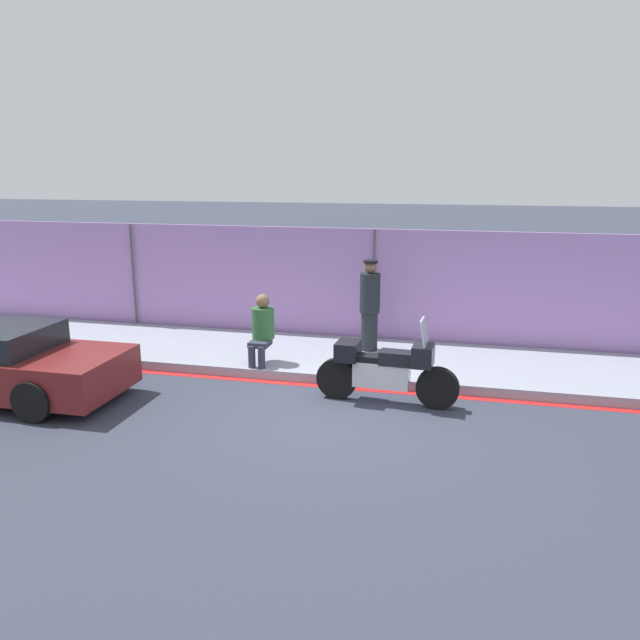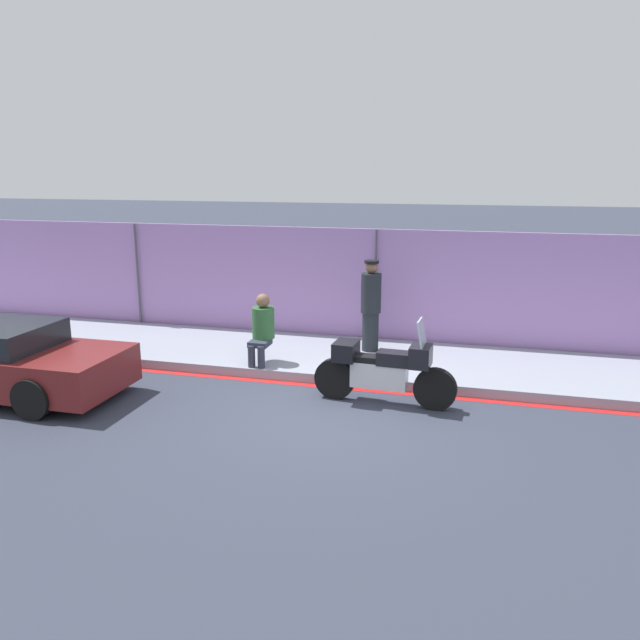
{
  "view_description": "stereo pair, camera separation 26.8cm",
  "coord_description": "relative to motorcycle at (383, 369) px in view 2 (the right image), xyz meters",
  "views": [
    {
      "loc": [
        1.92,
        -8.84,
        3.74
      ],
      "look_at": [
        -0.7,
        2.13,
        0.99
      ],
      "focal_mm": 35.0,
      "sensor_mm": 36.0,
      "label": 1
    },
    {
      "loc": [
        2.18,
        -8.77,
        3.74
      ],
      "look_at": [
        -0.7,
        2.13,
        0.99
      ],
      "focal_mm": 35.0,
      "sensor_mm": 36.0,
      "label": 2
    }
  ],
  "objects": [
    {
      "name": "person_seated_on_curb",
      "position": [
        -2.46,
        1.1,
        0.31
      ],
      "size": [
        0.42,
        0.69,
        1.3
      ],
      "color": "#2D3342",
      "rests_on": "sidewalk"
    },
    {
      "name": "storefront_fence",
      "position": [
        -0.72,
        3.41,
        0.67
      ],
      "size": [
        39.68,
        0.17,
        2.52
      ],
      "color": "#AD7FC6",
      "rests_on": "ground_plane"
    },
    {
      "name": "officer_standing",
      "position": [
        -0.64,
        2.39,
        0.53
      ],
      "size": [
        0.4,
        0.4,
        1.82
      ],
      "color": "#1E2328",
      "rests_on": "sidewalk"
    },
    {
      "name": "ground_plane",
      "position": [
        -0.72,
        -0.75,
        -0.58
      ],
      "size": [
        120.0,
        120.0,
        0.0
      ],
      "primitive_type": "plane",
      "color": "#333847"
    },
    {
      "name": "sidewalk",
      "position": [
        -0.72,
        1.98,
        -0.5
      ],
      "size": [
        41.77,
        2.68,
        0.18
      ],
      "color": "#8E93A3",
      "rests_on": "ground_plane"
    },
    {
      "name": "curb_paint_stripe",
      "position": [
        -0.72,
        0.55,
        -0.58
      ],
      "size": [
        41.77,
        0.18,
        0.01
      ],
      "color": "red",
      "rests_on": "ground_plane"
    },
    {
      "name": "motorcycle",
      "position": [
        0.0,
        0.0,
        0.0
      ],
      "size": [
        2.34,
        0.57,
        1.46
      ],
      "rotation": [
        0.0,
        0.0,
        -0.05
      ],
      "color": "black",
      "rests_on": "ground_plane"
    }
  ]
}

